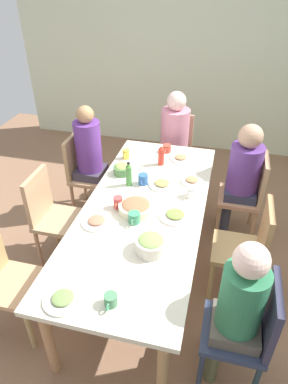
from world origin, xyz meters
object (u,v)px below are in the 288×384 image
(plate_2, at_px, (97,221))
(cup_3, at_px, (126,154))
(plate_5, at_px, (63,299))
(cup_6, at_px, (134,218))
(bowl_2, at_px, (122,169))
(bottle_1, at_px, (161,156))
(chair_6, at_px, (51,213))
(dining_table, at_px, (144,214))
(plate_4, at_px, (162,184))
(cup_2, at_px, (167,148))
(chair_2, at_px, (84,170))
(chair_4, at_px, (3,277))
(person_2, at_px, (90,154))
(bowl_0, at_px, (136,207))
(person_0, at_px, (175,133))
(plate_3, at_px, (192,181))
(plate_0, at_px, (181,158))
(chair_3, at_px, (248,329))
(chair_0, at_px, (175,148))
(person_1, at_px, (243,172))
(chair_1, at_px, (248,193))
(person_3, at_px, (238,306))
(plate_1, at_px, (175,215))
(chair_5, at_px, (248,245))
(cup_4, at_px, (143,179))
(cup_5, at_px, (191,192))
(bottle_0, at_px, (129,175))
(bowl_1, at_px, (151,244))
(cup_1, at_px, (118,203))
(cup_0, at_px, (111,300))

(plate_2, distance_m, cup_3, 1.03)
(plate_5, distance_m, cup_6, 0.83)
(bowl_2, distance_m, bottle_1, 0.41)
(chair_6, relative_size, bottle_1, 4.36)
(dining_table, bearing_deg, plate_4, 167.68)
(plate_4, bearing_deg, cup_2, -172.60)
(chair_2, xyz_separation_m, chair_4, (1.53, 0.00, 0.00))
(person_2, height_order, bowl_0, person_2)
(person_0, bearing_deg, plate_3, 18.70)
(chair_4, relative_size, cup_3, 8.47)
(plate_0, bearing_deg, chair_3, 23.18)
(chair_0, bearing_deg, person_2, -45.23)
(person_1, relative_size, plate_5, 5.02)
(chair_1, bearing_deg, plate_3, -61.28)
(chair_2, xyz_separation_m, plate_4, (0.41, 0.94, 0.24))
(chair_2, distance_m, bottle_1, 0.91)
(chair_6, height_order, plate_5, chair_6)
(person_3, xyz_separation_m, plate_1, (-0.71, -0.50, 0.04))
(chair_5, height_order, plate_0, chair_5)
(cup_2, bearing_deg, chair_0, 179.44)
(chair_0, bearing_deg, chair_1, 48.46)
(chair_5, xyz_separation_m, plate_3, (-0.47, -0.53, 0.24))
(plate_3, distance_m, plate_4, 0.28)
(bowl_2, distance_m, cup_4, 0.26)
(cup_5, bearing_deg, chair_0, -164.98)
(person_1, xyz_separation_m, cup_5, (0.52, -0.43, 0.05))
(bottle_0, bearing_deg, bottle_1, 155.04)
(chair_4, height_order, bottle_1, bottle_1)
(dining_table, bearing_deg, chair_3, 48.33)
(bowl_1, height_order, bottle_1, bottle_1)
(chair_1, relative_size, bottle_0, 3.94)
(cup_1, xyz_separation_m, cup_5, (-0.30, 0.55, -0.00))
(cup_0, xyz_separation_m, cup_3, (-1.71, -0.42, 0.01))
(chair_3, distance_m, plate_5, 1.15)
(dining_table, distance_m, plate_3, 0.58)
(person_1, xyz_separation_m, cup_6, (0.97, -0.80, 0.05))
(person_2, relative_size, cup_3, 11.67)
(chair_0, xyz_separation_m, plate_5, (2.53, -0.24, 0.24))
(cup_1, bearing_deg, chair_0, 172.74)
(person_3, bearing_deg, bowl_0, -130.41)
(cup_1, relative_size, cup_6, 0.87)
(bowl_2, distance_m, bottle_0, 0.21)
(person_1, distance_m, chair_2, 1.65)
(cup_5, bearing_deg, cup_2, -154.72)
(person_1, height_order, chair_2, person_1)
(chair_2, distance_m, plate_5, 1.89)
(person_1, relative_size, person_3, 1.02)
(bowl_1, bearing_deg, plate_1, 166.59)
(person_1, distance_m, cup_6, 1.26)
(chair_0, xyz_separation_m, cup_1, (1.58, -0.20, 0.27))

